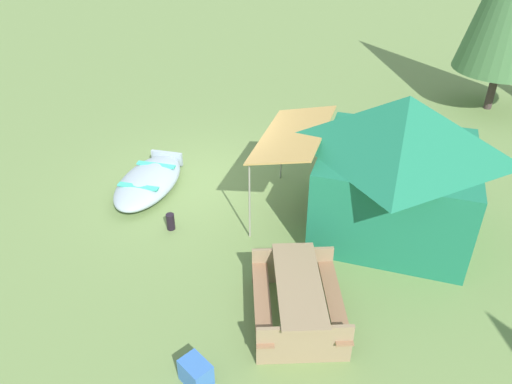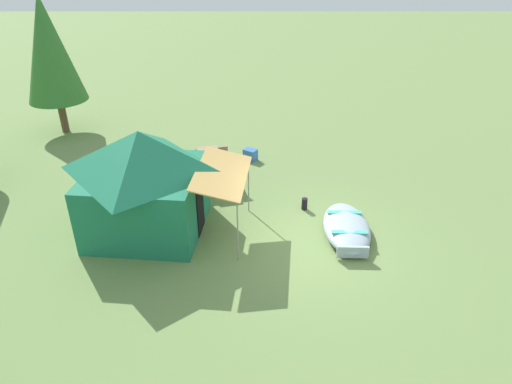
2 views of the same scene
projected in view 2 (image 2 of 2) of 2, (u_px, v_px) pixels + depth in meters
name	position (u px, v px, depth m)	size (l,w,h in m)	color
ground_plane	(305.00, 244.00, 12.13)	(80.00, 80.00, 0.00)	olive
beached_rowboat	(346.00, 227.00, 12.40)	(2.46, 1.31, 0.42)	#9CACBA
canvas_cabin_tent	(144.00, 181.00, 12.04)	(3.31, 4.48, 2.84)	#1C7150
picnic_table	(212.00, 166.00, 15.02)	(2.22, 1.84, 0.78)	#917959
cooler_box	(250.00, 155.00, 16.48)	(0.44, 0.32, 0.40)	#376CC0
fuel_can	(305.00, 204.00, 13.55)	(0.17, 0.17, 0.35)	black
pine_tree_side	(49.00, 49.00, 17.33)	(2.22, 2.22, 5.27)	brown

